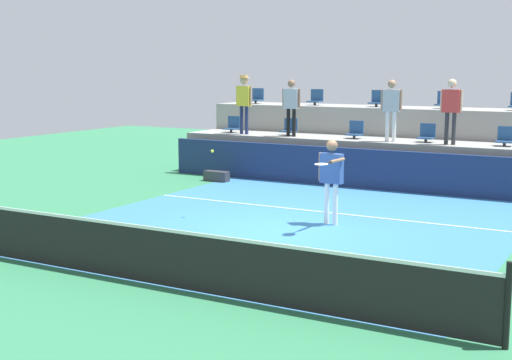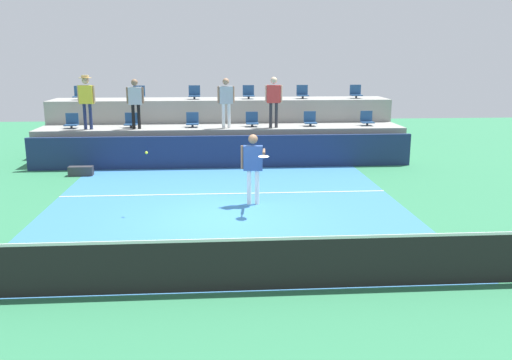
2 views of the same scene
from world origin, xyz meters
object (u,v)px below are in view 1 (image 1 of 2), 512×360
at_px(spectator_leaning_on_rail, 291,102).
at_px(tennis_ball, 212,151).
at_px(equipment_bag, 216,176).
at_px(stadium_chair_upper_far_left, 257,97).
at_px(spectator_in_grey, 391,104).
at_px(tennis_player, 331,173).
at_px(stadium_chair_lower_far_left, 232,126).
at_px(stadium_chair_lower_mid_right, 427,134).
at_px(stadium_chair_upper_mid_right, 444,101).
at_px(spectator_in_white, 451,105).
at_px(stadium_chair_lower_left, 290,128).
at_px(stadium_chair_lower_right, 505,138).
at_px(stadium_chair_lower_mid_left, 355,131).
at_px(stadium_chair_upper_mid_left, 377,100).
at_px(stadium_chair_upper_left, 316,98).
at_px(spectator_with_hat, 244,97).

height_order(spectator_leaning_on_rail, tennis_ball, spectator_leaning_on_rail).
bearing_deg(tennis_ball, equipment_bag, 121.21).
height_order(stadium_chair_upper_far_left, spectator_in_grey, spectator_in_grey).
relative_size(stadium_chair_upper_far_left, tennis_player, 0.29).
relative_size(stadium_chair_upper_far_left, spectator_leaning_on_rail, 0.30).
distance_m(stadium_chair_lower_far_left, stadium_chair_lower_mid_right, 6.36).
xyz_separation_m(stadium_chair_upper_mid_right, spectator_in_white, (0.75, -2.18, 0.01)).
distance_m(stadium_chair_lower_left, stadium_chair_lower_mid_right, 4.30).
distance_m(stadium_chair_upper_far_left, spectator_in_white, 7.51).
xyz_separation_m(stadium_chair_lower_left, equipment_bag, (-1.32, -2.16, -1.31)).
bearing_deg(stadium_chair_lower_far_left, spectator_leaning_on_rail, -9.46).
xyz_separation_m(stadium_chair_lower_right, spectator_leaning_on_rail, (-6.17, -0.38, 0.82)).
bearing_deg(stadium_chair_upper_far_left, spectator_leaning_on_rail, -42.33).
relative_size(stadium_chair_lower_right, equipment_bag, 0.68).
relative_size(stadium_chair_lower_mid_left, stadium_chair_upper_mid_right, 1.00).
height_order(stadium_chair_lower_mid_right, stadium_chair_upper_mid_left, stadium_chair_upper_mid_left).
xyz_separation_m(stadium_chair_lower_mid_left, spectator_leaning_on_rail, (-1.92, -0.38, 0.82)).
height_order(stadium_chair_lower_right, stadium_chair_upper_mid_left, stadium_chair_upper_mid_left).
distance_m(stadium_chair_upper_mid_left, tennis_ball, 8.46).
height_order(stadium_chair_lower_right, tennis_player, tennis_player).
distance_m(stadium_chair_lower_mid_left, equipment_bag, 4.31).
bearing_deg(spectator_in_white, stadium_chair_lower_mid_left, 172.38).
distance_m(stadium_chair_upper_mid_left, stadium_chair_upper_mid_right, 2.09).
xyz_separation_m(stadium_chair_lower_left, stadium_chair_lower_mid_left, (2.16, 0.00, 0.00)).
bearing_deg(stadium_chair_lower_mid_left, stadium_chair_upper_mid_left, 89.30).
height_order(stadium_chair_lower_far_left, tennis_ball, stadium_chair_lower_far_left).
height_order(stadium_chair_lower_far_left, stadium_chair_upper_left, stadium_chair_upper_left).
height_order(stadium_chair_upper_mid_right, spectator_leaning_on_rail, spectator_leaning_on_rail).
xyz_separation_m(spectator_in_white, equipment_bag, (-6.36, -1.78, -2.18)).
xyz_separation_m(stadium_chair_lower_mid_right, stadium_chair_upper_mid_left, (-2.11, 1.80, 0.85)).
distance_m(stadium_chair_lower_left, stadium_chair_upper_far_left, 2.93).
bearing_deg(stadium_chair_upper_mid_left, stadium_chair_upper_far_left, 180.00).
xyz_separation_m(stadium_chair_lower_right, spectator_in_white, (-1.37, -0.38, 0.86)).
xyz_separation_m(stadium_chair_upper_left, stadium_chair_upper_mid_right, (4.21, 0.00, 0.00)).
height_order(stadium_chair_lower_mid_right, stadium_chair_upper_left, stadium_chair_upper_left).
bearing_deg(spectator_with_hat, stadium_chair_upper_far_left, 108.98).
bearing_deg(stadium_chair_upper_mid_left, spectator_in_white, -37.48).
height_order(stadium_chair_lower_far_left, stadium_chair_upper_mid_left, stadium_chair_upper_mid_left).
bearing_deg(equipment_bag, tennis_player, -35.98).
height_order(stadium_chair_lower_far_left, stadium_chair_upper_mid_right, stadium_chair_upper_mid_right).
distance_m(stadium_chair_upper_left, spectator_leaning_on_rail, 2.19).
xyz_separation_m(stadium_chair_upper_mid_left, equipment_bag, (-3.51, -3.96, -2.16)).
distance_m(stadium_chair_lower_far_left, spectator_with_hat, 1.21).
bearing_deg(equipment_bag, stadium_chair_upper_left, 70.60).
xyz_separation_m(stadium_chair_lower_mid_left, tennis_player, (1.77, -5.98, -0.34)).
bearing_deg(equipment_bag, stadium_chair_lower_mid_left, 31.79).
height_order(stadium_chair_lower_right, tennis_ball, stadium_chair_lower_right).
bearing_deg(spectator_in_white, spectator_leaning_on_rail, 180.00).
height_order(stadium_chair_upper_left, stadium_chair_upper_mid_left, same).
height_order(stadium_chair_upper_mid_left, tennis_ball, stadium_chair_upper_mid_left).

